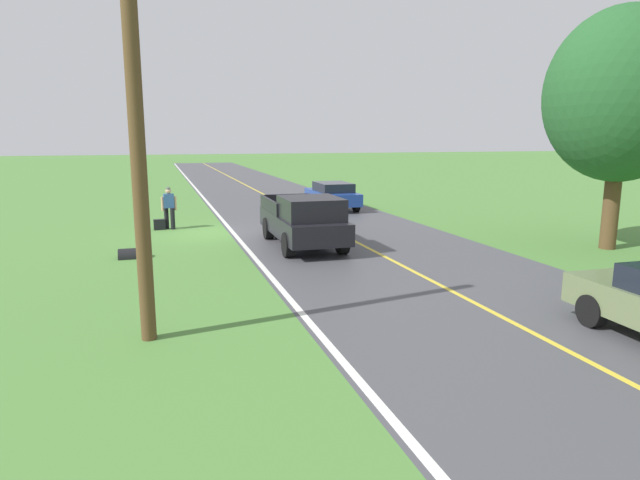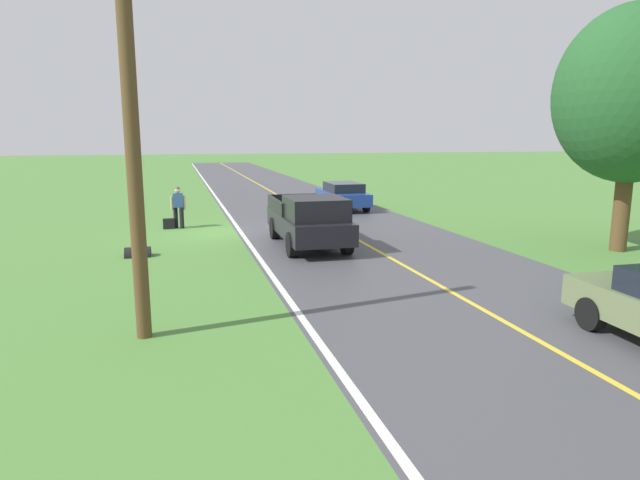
{
  "view_description": "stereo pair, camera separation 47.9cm",
  "coord_description": "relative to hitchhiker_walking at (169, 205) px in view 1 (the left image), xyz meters",
  "views": [
    {
      "loc": [
        2.1,
        21.58,
        3.77
      ],
      "look_at": [
        -1.8,
        8.75,
        1.22
      ],
      "focal_mm": 30.68,
      "sensor_mm": 36.0,
      "label": 1
    },
    {
      "loc": [
        1.64,
        21.71,
        3.77
      ],
      "look_at": [
        -1.8,
        8.75,
        1.22
      ],
      "focal_mm": 30.68,
      "sensor_mm": 36.0,
      "label": 2
    }
  ],
  "objects": [
    {
      "name": "ground_plane",
      "position": [
        -1.56,
        1.62,
        -0.98
      ],
      "size": [
        200.0,
        200.0,
        0.0
      ],
      "primitive_type": "plane",
      "color": "#4C7F38"
    },
    {
      "name": "road_surface",
      "position": [
        -6.38,
        1.62,
        -0.98
      ],
      "size": [
        8.36,
        120.0,
        0.0
      ],
      "primitive_type": "cube",
      "color": "#47474C",
      "rests_on": "ground"
    },
    {
      "name": "lane_edge_line",
      "position": [
        -2.38,
        1.62,
        -0.98
      ],
      "size": [
        0.16,
        117.6,
        0.0
      ],
      "primitive_type": "cube",
      "color": "silver",
      "rests_on": "ground"
    },
    {
      "name": "lane_centre_line",
      "position": [
        -6.38,
        1.62,
        -0.98
      ],
      "size": [
        0.14,
        117.6,
        0.0
      ],
      "primitive_type": "cube",
      "color": "gold",
      "rests_on": "ground"
    },
    {
      "name": "hitchhiker_walking",
      "position": [
        0.0,
        0.0,
        0.0
      ],
      "size": [
        0.62,
        0.51,
        1.75
      ],
      "color": "black",
      "rests_on": "ground"
    },
    {
      "name": "suitcase_carried",
      "position": [
        0.41,
        0.12,
        -0.76
      ],
      "size": [
        0.48,
        0.24,
        0.43
      ],
      "primitive_type": "cube",
      "rotation": [
        0.0,
        0.0,
        1.66
      ],
      "color": "black",
      "rests_on": "ground"
    },
    {
      "name": "pickup_truck_passing",
      "position": [
        -4.34,
        5.29,
        -0.01
      ],
      "size": [
        2.14,
        5.42,
        1.82
      ],
      "color": "black",
      "rests_on": "ground"
    },
    {
      "name": "tree_far_side_near",
      "position": [
        -14.19,
        8.53,
        4.09
      ],
      "size": [
        4.89,
        4.89,
        7.91
      ],
      "color": "brown",
      "rests_on": "ground"
    },
    {
      "name": "sedan_near_oncoming",
      "position": [
        -8.41,
        -4.02,
        -0.23
      ],
      "size": [
        1.97,
        4.42,
        1.41
      ],
      "color": "navy",
      "rests_on": "ground"
    },
    {
      "name": "utility_pole_roadside",
      "position": [
        0.78,
        12.87,
        2.78
      ],
      "size": [
        0.28,
        0.28,
        7.52
      ],
      "primitive_type": "cylinder",
      "color": "brown",
      "rests_on": "ground"
    },
    {
      "name": "drainage_culvert",
      "position": [
        1.33,
        5.34,
        -0.98
      ],
      "size": [
        0.8,
        0.6,
        0.6
      ],
      "primitive_type": "cylinder",
      "rotation": [
        0.0,
        1.57,
        0.0
      ],
      "color": "black",
      "rests_on": "ground"
    }
  ]
}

